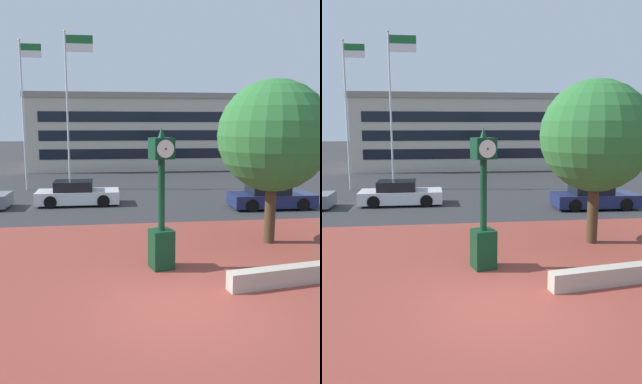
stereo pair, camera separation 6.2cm
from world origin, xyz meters
TOP-DOWN VIEW (x-y plane):
  - ground_plane at (0.00, 0.00)m, footprint 200.00×200.00m
  - plaza_brick_paving at (0.00, 2.11)m, footprint 44.00×12.22m
  - planter_wall at (2.91, 0.87)m, footprint 3.22×0.91m
  - street_clock at (-0.14, 2.60)m, footprint 0.76×0.76m
  - plaza_tree at (4.28, 4.88)m, footprint 4.18×3.89m
  - car_street_mid at (6.55, 10.69)m, footprint 4.22×2.00m
  - car_street_far at (-3.30, 12.87)m, footprint 4.31×1.96m
  - flagpole_primary at (-6.81, 18.43)m, footprint 1.37×0.14m
  - flagpole_secondary at (-3.95, 18.43)m, footprint 1.80×0.14m
  - civic_building at (2.23, 33.72)m, footprint 22.06×12.31m

SIDE VIEW (x-z plane):
  - ground_plane at x=0.00m, z-range 0.00..0.00m
  - plaza_brick_paving at x=0.00m, z-range 0.00..0.01m
  - planter_wall at x=2.91m, z-range 0.00..0.50m
  - car_street_mid at x=6.55m, z-range -0.07..1.21m
  - car_street_far at x=-3.30m, z-range -0.07..1.21m
  - street_clock at x=-0.14m, z-range -0.40..3.75m
  - civic_building at x=2.23m, z-range 0.01..7.03m
  - plaza_tree at x=4.28m, z-range 0.85..6.63m
  - flagpole_primary at x=-6.81m, z-range 0.64..10.11m
  - flagpole_secondary at x=-3.95m, z-range 0.96..11.01m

